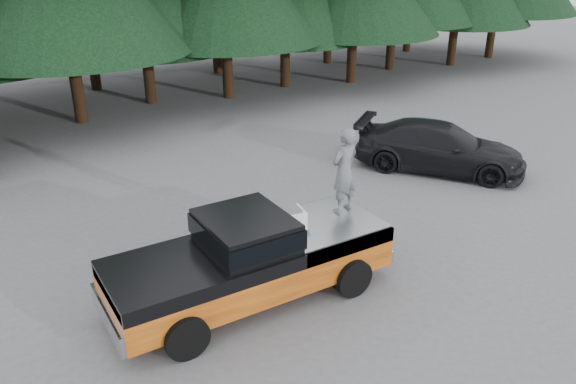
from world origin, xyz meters
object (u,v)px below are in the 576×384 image
pickup_truck (251,271)px  parked_car (440,147)px  air_compressor (288,221)px  man_on_bed (344,171)px

pickup_truck → parked_car: (8.63, 3.25, 0.11)m
air_compressor → parked_car: size_ratio=0.12×
man_on_bed → parked_car: size_ratio=0.36×
man_on_bed → parked_car: (6.19, 3.04, -1.51)m
parked_car → pickup_truck: bearing=163.6°
pickup_truck → man_on_bed: man_on_bed is taller
pickup_truck → air_compressor: (0.89, 0.01, 0.89)m
pickup_truck → parked_car: bearing=20.6°
air_compressor → man_on_bed: 1.73m
air_compressor → man_on_bed: (1.55, 0.20, 0.74)m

